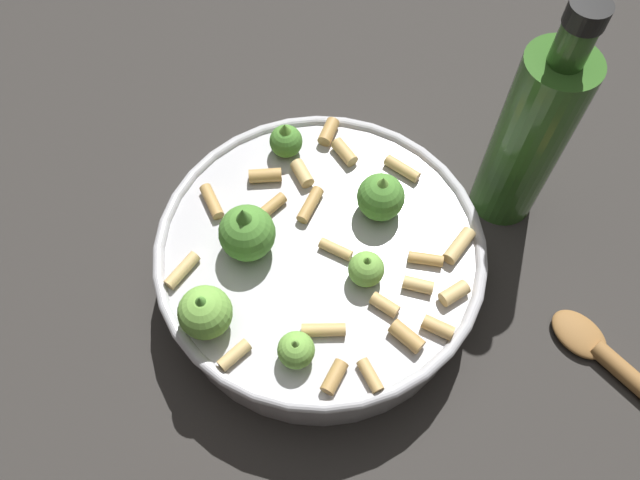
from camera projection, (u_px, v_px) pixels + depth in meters
name	position (u px, v px, depth m)	size (l,w,h in m)	color
ground_plane	(320.00, 278.00, 0.56)	(2.40, 2.40, 0.00)	#2D2B28
cooking_pan	(318.00, 259.00, 0.53)	(0.28, 0.28, 0.12)	#B7B7BC
olive_oil_bottle	(530.00, 136.00, 0.52)	(0.06, 0.06, 0.24)	#336023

